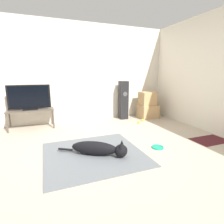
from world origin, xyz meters
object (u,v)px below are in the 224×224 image
at_px(tv, 29,98).
at_px(tennis_ball_near_speaker, 139,122).
at_px(cardboard_box_upper, 148,99).
at_px(cardboard_box_lower, 148,111).
at_px(dog, 100,149).
at_px(tv_stand, 31,112).
at_px(floor_speaker, 123,100).
at_px(frisbee, 158,147).
at_px(tennis_ball_by_boxes, 143,120).

relative_size(tv, tennis_ball_near_speaker, 13.82).
bearing_deg(cardboard_box_upper, tennis_ball_near_speaker, -139.07).
height_order(cardboard_box_lower, tv, tv).
distance_m(dog, tv_stand, 2.24).
height_order(floor_speaker, tennis_ball_near_speaker, floor_speaker).
height_order(dog, cardboard_box_upper, cardboard_box_upper).
height_order(cardboard_box_lower, cardboard_box_upper, cardboard_box_upper).
bearing_deg(tennis_ball_near_speaker, frisbee, -107.59).
height_order(cardboard_box_lower, tennis_ball_by_boxes, cardboard_box_lower).
distance_m(tennis_ball_by_boxes, tennis_ball_near_speaker, 0.26).
bearing_deg(tv_stand, floor_speaker, 1.16).
xyz_separation_m(dog, cardboard_box_upper, (2.03, 1.85, 0.44)).
xyz_separation_m(cardboard_box_lower, tennis_ball_near_speaker, (-0.55, -0.45, -0.15)).
xyz_separation_m(cardboard_box_upper, tennis_ball_by_boxes, (-0.33, -0.31, -0.53)).
xyz_separation_m(frisbee, tv_stand, (-2.10, 2.03, 0.38)).
bearing_deg(tennis_ball_by_boxes, dog, -137.80).
height_order(cardboard_box_upper, tv_stand, cardboard_box_upper).
distance_m(frisbee, cardboard_box_upper, 2.24).
bearing_deg(tennis_ball_by_boxes, cardboard_box_upper, 43.23).
xyz_separation_m(tv_stand, tennis_ball_near_speaker, (2.56, -0.57, -0.36)).
bearing_deg(cardboard_box_lower, cardboard_box_upper, 134.49).
bearing_deg(frisbee, dog, 175.63).
bearing_deg(tv, cardboard_box_upper, -1.97).
distance_m(cardboard_box_upper, tv_stand, 3.10).
relative_size(dog, cardboard_box_upper, 2.26).
xyz_separation_m(tv_stand, tennis_ball_by_boxes, (2.77, -0.41, -0.36)).
relative_size(dog, tv_stand, 0.97).
bearing_deg(floor_speaker, dog, -123.59).
relative_size(frisbee, tv, 0.23).
xyz_separation_m(frisbee, cardboard_box_upper, (1.00, 1.93, 0.55)).
bearing_deg(tennis_ball_by_boxes, tennis_ball_near_speaker, -143.01).
xyz_separation_m(cardboard_box_upper, tv, (-3.10, 0.11, 0.16)).
bearing_deg(tv_stand, tv, 90.00).
bearing_deg(tennis_ball_near_speaker, floor_speaker, 104.97).
distance_m(cardboard_box_lower, tennis_ball_near_speaker, 0.73).
relative_size(dog, tennis_ball_near_speaker, 14.95).
distance_m(dog, tennis_ball_near_speaker, 2.04).
bearing_deg(tennis_ball_by_boxes, floor_speaker, 129.12).
bearing_deg(tennis_ball_near_speaker, cardboard_box_lower, 38.97).
xyz_separation_m(frisbee, cardboard_box_lower, (1.02, 1.91, 0.18)).
height_order(dog, tv_stand, tv_stand).
relative_size(frisbee, tennis_ball_near_speaker, 3.16).
relative_size(dog, frisbee, 4.72).
xyz_separation_m(dog, floor_speaker, (1.33, 2.00, 0.41)).
relative_size(tv_stand, tennis_ball_near_speaker, 15.44).
height_order(floor_speaker, tv, floor_speaker).
bearing_deg(dog, cardboard_box_upper, 42.37).
bearing_deg(tv, frisbee, -44.17).
relative_size(cardboard_box_upper, tennis_ball_near_speaker, 6.60).
xyz_separation_m(dog, tennis_ball_by_boxes, (1.70, 1.54, -0.09)).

